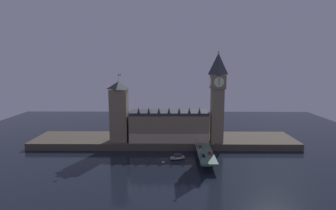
{
  "coord_description": "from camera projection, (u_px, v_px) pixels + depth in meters",
  "views": [
    {
      "loc": [
        5.29,
        -194.96,
        68.48
      ],
      "look_at": [
        3.31,
        20.0,
        36.42
      ],
      "focal_mm": 30.0,
      "sensor_mm": 36.0,
      "label": 1
    }
  ],
  "objects": [
    {
      "name": "parliament_hall",
      "position": [
        169.0,
        125.0,
        232.11
      ],
      "size": [
        63.81,
        23.59,
        28.72
      ],
      "color": "#7F7056",
      "rests_on": "embankment"
    },
    {
      "name": "embankment",
      "position": [
        164.0,
        140.0,
        241.14
      ],
      "size": [
        220.0,
        42.0,
        5.5
      ],
      "color": "#4C4438",
      "rests_on": "ground_plane"
    },
    {
      "name": "street_lamp_near",
      "position": [
        200.0,
        153.0,
        181.68
      ],
      "size": [
        1.34,
        0.6,
        6.82
      ],
      "color": "#2D3333",
      "rests_on": "bridge"
    },
    {
      "name": "car_northbound_trail",
      "position": [
        203.0,
        155.0,
        188.64
      ],
      "size": [
        1.95,
        4.78,
        1.49
      ],
      "color": "black",
      "rests_on": "bridge"
    },
    {
      "name": "street_lamp_mid",
      "position": [
        213.0,
        147.0,
        196.14
      ],
      "size": [
        1.34,
        0.6,
        6.78
      ],
      "color": "#2D3333",
      "rests_on": "bridge"
    },
    {
      "name": "pedestrian_near_rail",
      "position": [
        200.0,
        157.0,
        185.0
      ],
      "size": [
        0.38,
        0.38,
        1.58
      ],
      "color": "black",
      "rests_on": "bridge"
    },
    {
      "name": "street_lamp_far",
      "position": [
        196.0,
        141.0,
        210.76
      ],
      "size": [
        1.34,
        0.6,
        7.22
      ],
      "color": "#2D3333",
      "rests_on": "bridge"
    },
    {
      "name": "ground_plane",
      "position": [
        163.0,
        159.0,
        202.97
      ],
      "size": [
        400.0,
        400.0,
        0.0
      ],
      "primitive_type": "plane",
      "color": "black"
    },
    {
      "name": "pedestrian_mid_walk",
      "position": [
        213.0,
        152.0,
        194.56
      ],
      "size": [
        0.38,
        0.38,
        1.85
      ],
      "color": "black",
      "rests_on": "bridge"
    },
    {
      "name": "clock_tower",
      "position": [
        217.0,
        94.0,
        222.14
      ],
      "size": [
        11.91,
        12.02,
        72.6
      ],
      "color": "#7F7056",
      "rests_on": "embankment"
    },
    {
      "name": "bridge",
      "position": [
        205.0,
        155.0,
        197.06
      ],
      "size": [
        10.9,
        46.0,
        6.35
      ],
      "color": "#476656",
      "rests_on": "ground_plane"
    },
    {
      "name": "car_southbound_lead",
      "position": [
        210.0,
        153.0,
        193.56
      ],
      "size": [
        2.05,
        4.65,
        1.46
      ],
      "color": "red",
      "rests_on": "bridge"
    },
    {
      "name": "car_northbound_lead",
      "position": [
        200.0,
        147.0,
        208.88
      ],
      "size": [
        2.0,
        3.94,
        1.43
      ],
      "color": "red",
      "rests_on": "bridge"
    },
    {
      "name": "victoria_tower",
      "position": [
        119.0,
        111.0,
        226.92
      ],
      "size": [
        13.97,
        13.97,
        54.67
      ],
      "color": "#7F7056",
      "rests_on": "embankment"
    },
    {
      "name": "boat_upstream",
      "position": [
        178.0,
        157.0,
        201.26
      ],
      "size": [
        12.18,
        7.2,
        4.07
      ],
      "color": "#B2A893",
      "rests_on": "ground_plane"
    }
  ]
}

